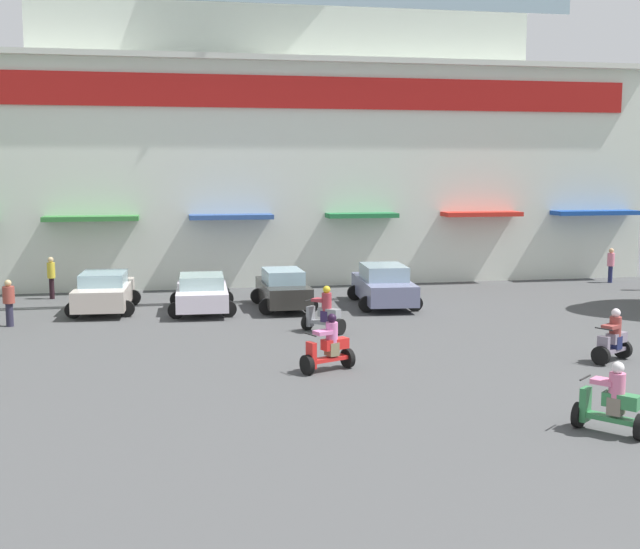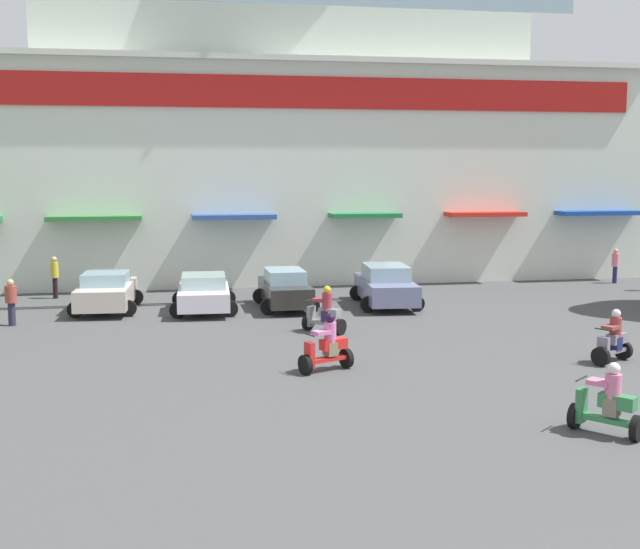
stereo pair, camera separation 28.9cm
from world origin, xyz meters
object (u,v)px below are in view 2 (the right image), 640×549
at_px(parked_car_2, 285,289).
at_px(scooter_rider_1, 327,347).
at_px(scooter_rider_0, 325,314).
at_px(pedestrian_1, 55,274).
at_px(scooter_rider_5, 613,341).
at_px(parked_car_0, 106,291).
at_px(parked_car_3, 386,285).
at_px(parked_car_1, 204,293).
at_px(pedestrian_0, 11,300).
at_px(pedestrian_2, 615,263).
at_px(scooter_rider_8, 607,404).

relative_size(parked_car_2, scooter_rider_1, 2.64).
xyz_separation_m(scooter_rider_0, pedestrian_1, (-9.63, 8.73, 0.37)).
xyz_separation_m(scooter_rider_1, scooter_rider_5, (7.92, -0.46, -0.03)).
height_order(parked_car_0, parked_car_3, parked_car_3).
xyz_separation_m(parked_car_3, scooter_rider_5, (3.82, -10.01, -0.20)).
bearing_deg(parked_car_1, parked_car_3, 0.78).
xyz_separation_m(parked_car_0, scooter_rider_0, (7.30, -5.32, -0.13)).
height_order(parked_car_0, scooter_rider_5, scooter_rider_5).
bearing_deg(parked_car_0, pedestrian_0, -141.71).
distance_m(parked_car_1, scooter_rider_0, 5.88).
bearing_deg(scooter_rider_0, scooter_rider_5, -37.19).
relative_size(pedestrian_0, pedestrian_1, 0.92).
bearing_deg(parked_car_0, parked_car_3, -3.69).
relative_size(parked_car_3, pedestrian_1, 2.65).
relative_size(parked_car_2, pedestrian_2, 2.52).
distance_m(scooter_rider_1, scooter_rider_5, 7.93).
bearing_deg(parked_car_1, pedestrian_2, 12.49).
bearing_deg(pedestrian_0, scooter_rider_5, -25.79).
bearing_deg(scooter_rider_0, parked_car_3, 54.93).
xyz_separation_m(parked_car_2, parked_car_3, (3.92, -0.10, 0.04)).
bearing_deg(scooter_rider_0, pedestrian_1, 137.80).
distance_m(parked_car_2, pedestrian_1, 9.81).
distance_m(parked_car_0, parked_car_2, 6.66).
relative_size(scooter_rider_0, pedestrian_1, 0.90).
distance_m(parked_car_3, pedestrian_1, 13.52).
bearing_deg(pedestrian_0, parked_car_0, 38.29).
relative_size(scooter_rider_8, pedestrian_1, 0.87).
relative_size(scooter_rider_8, pedestrian_2, 0.93).
relative_size(pedestrian_1, pedestrian_2, 1.07).
bearing_deg(parked_car_2, parked_car_0, 175.02).
height_order(pedestrian_0, pedestrian_2, pedestrian_2).
bearing_deg(pedestrian_2, scooter_rider_8, -120.40).
relative_size(scooter_rider_1, pedestrian_0, 0.96).
distance_m(scooter_rider_8, pedestrian_0, 19.74).
bearing_deg(scooter_rider_1, scooter_rider_5, -3.29).
height_order(scooter_rider_0, pedestrian_1, pedestrian_1).
height_order(parked_car_2, pedestrian_0, pedestrian_0).
bearing_deg(scooter_rider_1, parked_car_2, 88.97).
relative_size(parked_car_1, pedestrian_2, 2.48).
bearing_deg(parked_car_0, scooter_rider_5, -36.62).
xyz_separation_m(parked_car_3, scooter_rider_1, (-4.10, -9.55, -0.17)).
distance_m(scooter_rider_0, scooter_rider_5, 8.88).
bearing_deg(scooter_rider_1, parked_car_0, 122.27).
xyz_separation_m(pedestrian_1, pedestrian_2, (24.92, 0.03, -0.07)).
xyz_separation_m(parked_car_1, pedestrian_0, (-6.51, -1.54, 0.18)).
bearing_deg(parked_car_0, scooter_rider_0, -36.07).
xyz_separation_m(scooter_rider_1, pedestrian_2, (16.14, 13.67, 0.30)).
bearing_deg(scooter_rider_8, parked_car_2, 105.71).
relative_size(parked_car_1, scooter_rider_8, 2.66).
distance_m(scooter_rider_5, pedestrian_0, 19.23).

